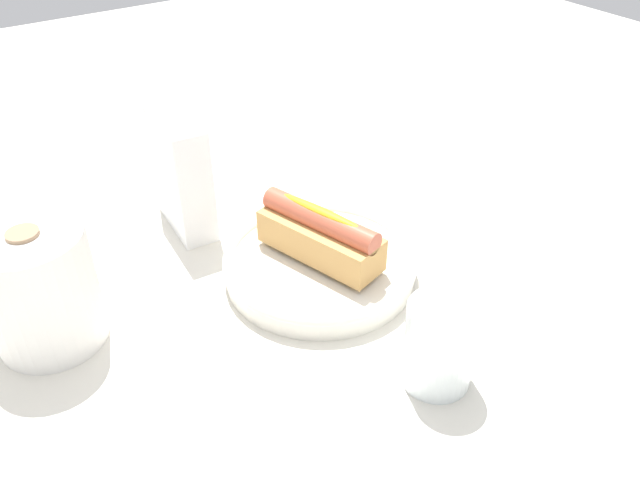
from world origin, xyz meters
name	(u,v)px	position (x,y,z in m)	size (l,w,h in m)	color
ground_plane	(318,281)	(0.00, 0.00, 0.00)	(2.40, 2.40, 0.00)	silver
serving_bowl	(320,264)	(0.01, -0.01, 0.02)	(0.23, 0.23, 0.03)	silver
hotdog_front	(320,234)	(0.01, -0.01, 0.06)	(0.16, 0.09, 0.06)	tan
water_glass	(439,347)	(-0.19, -0.01, 0.04)	(0.07, 0.07, 0.09)	white
paper_towel_roll	(40,289)	(0.08, 0.28, 0.07)	(0.11, 0.11, 0.13)	white
napkin_box	(182,175)	(0.19, 0.08, 0.07)	(0.11, 0.04, 0.15)	white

